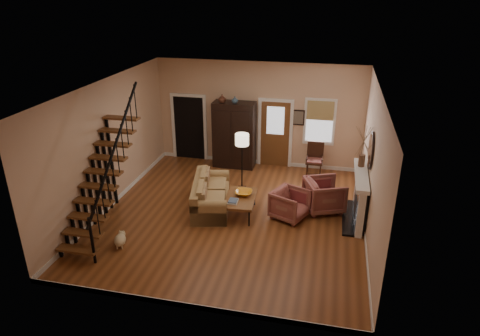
% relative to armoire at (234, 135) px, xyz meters
% --- Properties ---
extents(room, '(7.00, 7.33, 3.30)m').
position_rel_armoire_xyz_m(room, '(0.29, -1.39, 0.46)').
color(room, brown).
rests_on(room, ground).
extents(staircase, '(0.94, 2.80, 3.20)m').
position_rel_armoire_xyz_m(staircase, '(-2.08, -4.45, 0.55)').
color(staircase, brown).
rests_on(staircase, ground).
extents(fireplace, '(0.33, 1.95, 2.30)m').
position_rel_armoire_xyz_m(fireplace, '(3.83, -2.65, -0.31)').
color(fireplace, black).
rests_on(fireplace, ground).
extents(armoire, '(1.30, 0.60, 2.10)m').
position_rel_armoire_xyz_m(armoire, '(0.00, 0.00, 0.00)').
color(armoire, black).
rests_on(armoire, ground).
extents(vase_a, '(0.24, 0.24, 0.25)m').
position_rel_armoire_xyz_m(vase_a, '(-0.35, -0.10, 1.17)').
color(vase_a, '#4C2619').
rests_on(vase_a, armoire).
extents(vase_b, '(0.20, 0.20, 0.21)m').
position_rel_armoire_xyz_m(vase_b, '(0.05, -0.10, 1.16)').
color(vase_b, '#334C60').
rests_on(vase_b, armoire).
extents(sofa, '(1.29, 2.19, 0.76)m').
position_rel_armoire_xyz_m(sofa, '(0.05, -2.86, -0.67)').
color(sofa, '#997545').
rests_on(sofa, ground).
extents(coffee_table, '(0.82, 1.31, 0.48)m').
position_rel_armoire_xyz_m(coffee_table, '(0.88, -3.05, -0.81)').
color(coffee_table, brown).
rests_on(coffee_table, ground).
extents(bowl, '(0.43, 0.43, 0.11)m').
position_rel_armoire_xyz_m(bowl, '(0.93, -2.90, -0.51)').
color(bowl, orange).
rests_on(bowl, coffee_table).
extents(books, '(0.23, 0.32, 0.06)m').
position_rel_armoire_xyz_m(books, '(0.76, -3.35, -0.54)').
color(books, beige).
rests_on(books, coffee_table).
extents(armchair_left, '(1.07, 1.06, 0.75)m').
position_rel_armoire_xyz_m(armchair_left, '(2.12, -2.96, -0.68)').
color(armchair_left, maroon).
rests_on(armchair_left, ground).
extents(armchair_right, '(1.21, 1.19, 0.85)m').
position_rel_armoire_xyz_m(armchair_right, '(2.94, -2.36, -0.62)').
color(armchair_right, maroon).
rests_on(armchair_right, ground).
extents(floor_lamp, '(0.43, 0.43, 1.66)m').
position_rel_armoire_xyz_m(floor_lamp, '(0.60, -1.62, -0.22)').
color(floor_lamp, black).
rests_on(floor_lamp, ground).
extents(side_chair, '(0.54, 0.54, 1.02)m').
position_rel_armoire_xyz_m(side_chair, '(2.55, -0.20, -0.54)').
color(side_chair, '#331B10').
rests_on(side_chair, ground).
extents(dog, '(0.35, 0.47, 0.31)m').
position_rel_armoire_xyz_m(dog, '(-1.42, -5.08, -0.90)').
color(dog, beige).
rests_on(dog, ground).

